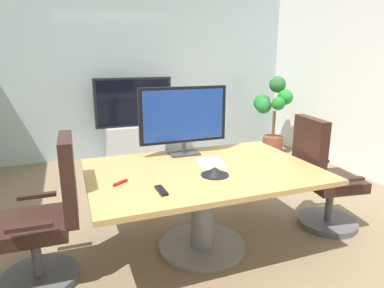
% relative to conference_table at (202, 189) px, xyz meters
% --- Properties ---
extents(ground_plane, '(7.25, 7.25, 0.00)m').
position_rel_conference_table_xyz_m(ground_plane, '(0.09, 0.01, -0.55)').
color(ground_plane, '#7A664C').
extents(wall_back_glass_partition, '(5.44, 0.10, 2.95)m').
position_rel_conference_table_xyz_m(wall_back_glass_partition, '(0.09, 3.13, 0.93)').
color(wall_back_glass_partition, '#9EB2B7').
rests_on(wall_back_glass_partition, ground).
extents(conference_table, '(1.86, 1.26, 0.72)m').
position_rel_conference_table_xyz_m(conference_table, '(0.00, 0.00, 0.00)').
color(conference_table, '#B2894C').
rests_on(conference_table, ground).
extents(office_chair_left, '(0.60, 0.58, 1.09)m').
position_rel_conference_table_xyz_m(office_chair_left, '(-1.21, -0.02, -0.09)').
color(office_chair_left, '#4C4C51').
rests_on(office_chair_left, ground).
extents(office_chair_right, '(0.63, 0.60, 1.09)m').
position_rel_conference_table_xyz_m(office_chair_right, '(1.22, -0.06, -0.09)').
color(office_chair_right, '#4C4C51').
rests_on(office_chair_right, ground).
extents(tv_monitor, '(0.84, 0.18, 0.64)m').
position_rel_conference_table_xyz_m(tv_monitor, '(-0.00, 0.46, 0.54)').
color(tv_monitor, '#333338').
rests_on(tv_monitor, conference_table).
extents(wall_display_unit, '(1.20, 0.36, 1.31)m').
position_rel_conference_table_xyz_m(wall_display_unit, '(-0.03, 2.77, -0.10)').
color(wall_display_unit, '#B7BABC').
rests_on(wall_display_unit, ground).
extents(potted_plant, '(0.61, 0.60, 1.30)m').
position_rel_conference_table_xyz_m(potted_plant, '(2.23, 2.31, 0.19)').
color(potted_plant, brown).
rests_on(potted_plant, ground).
extents(conference_phone, '(0.22, 0.22, 0.07)m').
position_rel_conference_table_xyz_m(conference_phone, '(0.03, -0.18, 0.21)').
color(conference_phone, black).
rests_on(conference_phone, conference_table).
extents(remote_control, '(0.05, 0.17, 0.02)m').
position_rel_conference_table_xyz_m(remote_control, '(-0.45, -0.35, 0.19)').
color(remote_control, black).
rests_on(remote_control, conference_table).
extents(whiteboard_marker, '(0.12, 0.09, 0.02)m').
position_rel_conference_table_xyz_m(whiteboard_marker, '(-0.69, -0.10, 0.19)').
color(whiteboard_marker, red).
rests_on(whiteboard_marker, conference_table).
extents(paper_notepad, '(0.27, 0.34, 0.01)m').
position_rel_conference_table_xyz_m(paper_notepad, '(0.13, 0.11, 0.18)').
color(paper_notepad, white).
rests_on(paper_notepad, conference_table).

